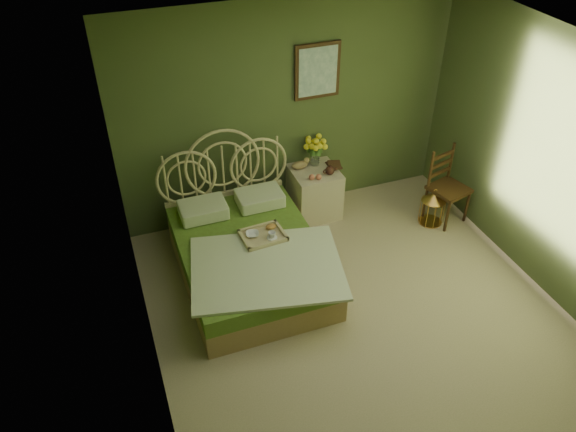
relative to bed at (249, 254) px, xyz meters
name	(u,v)px	position (x,y,z in m)	size (l,w,h in m)	color
floor	(367,327)	(0.86, -1.14, -0.29)	(4.50, 4.50, 0.00)	tan
ceiling	(397,77)	(0.86, -1.14, 2.31)	(4.50, 4.50, 0.00)	silver
wall_back	(288,112)	(0.86, 1.11, 1.01)	(4.00, 4.00, 0.00)	#4E5E31
wall_left	(141,278)	(-1.14, -1.14, 1.01)	(4.50, 4.50, 0.00)	#4E5E31
wall_right	(568,178)	(2.86, -1.14, 1.01)	(4.50, 4.50, 0.00)	#4E5E31
wall_art	(317,71)	(1.20, 1.08, 1.46)	(0.54, 0.04, 0.64)	#321E0D
bed	(249,254)	(0.00, 0.00, 0.00)	(1.68, 2.12, 1.31)	tan
nightstand	(314,187)	(1.10, 0.84, 0.08)	(0.55, 0.55, 1.04)	beige
chair	(446,181)	(2.56, 0.22, 0.23)	(0.51, 0.51, 0.93)	#321E0D
birdcage	(432,208)	(2.37, 0.14, -0.08)	(0.29, 0.29, 0.44)	#C58E3F
book_lower	(328,167)	(1.28, 0.85, 0.33)	(0.15, 0.20, 0.02)	#381E0F
book_upper	(328,165)	(1.28, 0.85, 0.35)	(0.15, 0.21, 0.02)	#472819
cereal_bowl	(252,234)	(0.06, 0.02, 0.24)	(0.14, 0.14, 0.03)	white
coffee_cup	(272,235)	(0.24, -0.09, 0.26)	(0.08, 0.08, 0.07)	white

